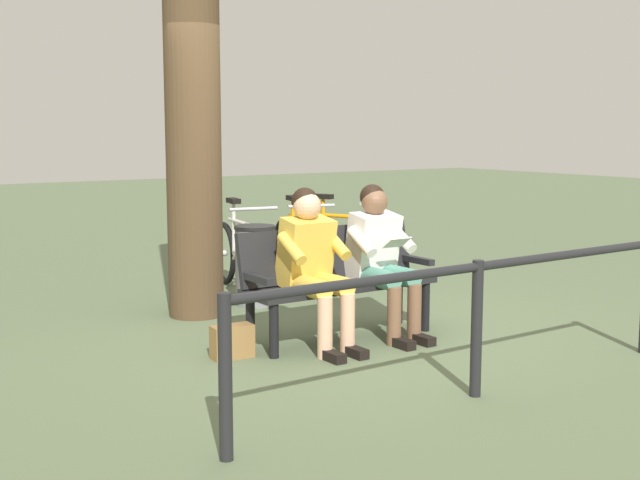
{
  "coord_description": "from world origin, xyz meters",
  "views": [
    {
      "loc": [
        3.89,
        5.36,
        1.65
      ],
      "look_at": [
        0.16,
        -0.19,
        0.75
      ],
      "focal_mm": 47.29,
      "sensor_mm": 36.0,
      "label": 1
    }
  ],
  "objects_px": {
    "bicycle_black": "(299,252)",
    "bicycle_green": "(240,257)",
    "person_companion": "(313,260)",
    "litter_bin": "(255,265)",
    "bicycle_blue": "(338,248)",
    "person_reading": "(381,253)",
    "tree_trunk": "(193,94)",
    "handbag": "(232,342)",
    "bench": "(335,274)"
  },
  "relations": [
    {
      "from": "litter_bin",
      "to": "bicycle_green",
      "type": "relative_size",
      "value": 0.45
    },
    {
      "from": "bench",
      "to": "person_reading",
      "type": "bearing_deg",
      "value": 152.77
    },
    {
      "from": "bench",
      "to": "handbag",
      "type": "distance_m",
      "value": 1.05
    },
    {
      "from": "tree_trunk",
      "to": "bicycle_green",
      "type": "xyz_separation_m",
      "value": [
        -0.82,
        -0.7,
        -1.57
      ]
    },
    {
      "from": "person_companion",
      "to": "handbag",
      "type": "height_order",
      "value": "person_companion"
    },
    {
      "from": "bench",
      "to": "person_reading",
      "type": "distance_m",
      "value": 0.39
    },
    {
      "from": "litter_bin",
      "to": "bicycle_blue",
      "type": "xyz_separation_m",
      "value": [
        -1.32,
        -0.55,
        -0.01
      ]
    },
    {
      "from": "litter_bin",
      "to": "bicycle_green",
      "type": "height_order",
      "value": "bicycle_green"
    },
    {
      "from": "handbag",
      "to": "bicycle_green",
      "type": "bearing_deg",
      "value": -119.87
    },
    {
      "from": "person_companion",
      "to": "bicycle_blue",
      "type": "height_order",
      "value": "person_companion"
    },
    {
      "from": "person_companion",
      "to": "bicycle_green",
      "type": "xyz_separation_m",
      "value": [
        -0.56,
        -2.18,
        -0.3
      ]
    },
    {
      "from": "person_reading",
      "to": "tree_trunk",
      "type": "height_order",
      "value": "tree_trunk"
    },
    {
      "from": "tree_trunk",
      "to": "bicycle_green",
      "type": "distance_m",
      "value": 1.9
    },
    {
      "from": "bicycle_blue",
      "to": "bicycle_black",
      "type": "xyz_separation_m",
      "value": [
        0.5,
        0.01,
        0.0
      ]
    },
    {
      "from": "bench",
      "to": "tree_trunk",
      "type": "relative_size",
      "value": 0.42
    },
    {
      "from": "tree_trunk",
      "to": "bicycle_blue",
      "type": "distance_m",
      "value": 2.6
    },
    {
      "from": "person_reading",
      "to": "tree_trunk",
      "type": "xyz_separation_m",
      "value": [
        0.89,
        -1.48,
        1.26
      ]
    },
    {
      "from": "person_reading",
      "to": "tree_trunk",
      "type": "relative_size",
      "value": 0.31
    },
    {
      "from": "bicycle_blue",
      "to": "person_companion",
      "type": "bearing_deg",
      "value": -63.78
    },
    {
      "from": "handbag",
      "to": "litter_bin",
      "type": "relative_size",
      "value": 0.4
    },
    {
      "from": "person_companion",
      "to": "litter_bin",
      "type": "xyz_separation_m",
      "value": [
        -0.4,
        -1.59,
        -0.29
      ]
    },
    {
      "from": "person_reading",
      "to": "person_companion",
      "type": "relative_size",
      "value": 1.0
    },
    {
      "from": "tree_trunk",
      "to": "bicycle_blue",
      "type": "bearing_deg",
      "value": -161.85
    },
    {
      "from": "tree_trunk",
      "to": "bicycle_black",
      "type": "xyz_separation_m",
      "value": [
        -1.47,
        -0.63,
        -1.57
      ]
    },
    {
      "from": "handbag",
      "to": "litter_bin",
      "type": "distance_m",
      "value": 1.85
    },
    {
      "from": "litter_bin",
      "to": "bicycle_black",
      "type": "height_order",
      "value": "bicycle_black"
    },
    {
      "from": "person_companion",
      "to": "handbag",
      "type": "distance_m",
      "value": 0.85
    },
    {
      "from": "bench",
      "to": "bicycle_green",
      "type": "relative_size",
      "value": 0.96
    },
    {
      "from": "litter_bin",
      "to": "handbag",
      "type": "bearing_deg",
      "value": 55.33
    },
    {
      "from": "handbag",
      "to": "litter_bin",
      "type": "height_order",
      "value": "litter_bin"
    },
    {
      "from": "handbag",
      "to": "litter_bin",
      "type": "xyz_separation_m",
      "value": [
        -1.04,
        -1.51,
        0.25
      ]
    },
    {
      "from": "handbag",
      "to": "bicycle_green",
      "type": "xyz_separation_m",
      "value": [
        -1.21,
        -2.11,
        0.24
      ]
    },
    {
      "from": "person_reading",
      "to": "person_companion",
      "type": "xyz_separation_m",
      "value": [
        0.64,
        0.01,
        -0.0
      ]
    },
    {
      "from": "tree_trunk",
      "to": "bicycle_green",
      "type": "height_order",
      "value": "tree_trunk"
    },
    {
      "from": "person_companion",
      "to": "bicycle_black",
      "type": "height_order",
      "value": "person_companion"
    },
    {
      "from": "litter_bin",
      "to": "bicycle_black",
      "type": "xyz_separation_m",
      "value": [
        -0.82,
        -0.53,
        -0.01
      ]
    },
    {
      "from": "litter_bin",
      "to": "bicycle_black",
      "type": "distance_m",
      "value": 0.98
    },
    {
      "from": "person_companion",
      "to": "tree_trunk",
      "type": "xyz_separation_m",
      "value": [
        0.25,
        -1.49,
        1.26
      ]
    },
    {
      "from": "bicycle_black",
      "to": "bicycle_green",
      "type": "bearing_deg",
      "value": -81.6
    },
    {
      "from": "person_companion",
      "to": "bicycle_blue",
      "type": "bearing_deg",
      "value": -129.42
    },
    {
      "from": "litter_bin",
      "to": "bicycle_blue",
      "type": "relative_size",
      "value": 0.48
    },
    {
      "from": "bicycle_green",
      "to": "litter_bin",
      "type": "bearing_deg",
      "value": -6.04
    },
    {
      "from": "handbag",
      "to": "bicycle_blue",
      "type": "bearing_deg",
      "value": -139.03
    },
    {
      "from": "handbag",
      "to": "tree_trunk",
      "type": "xyz_separation_m",
      "value": [
        -0.39,
        -1.41,
        1.81
      ]
    },
    {
      "from": "handbag",
      "to": "bicycle_green",
      "type": "height_order",
      "value": "bicycle_green"
    },
    {
      "from": "bicycle_green",
      "to": "bicycle_black",
      "type": "bearing_deg",
      "value": 93.76
    },
    {
      "from": "tree_trunk",
      "to": "litter_bin",
      "type": "bearing_deg",
      "value": -171.2
    },
    {
      "from": "bench",
      "to": "bicycle_black",
      "type": "bearing_deg",
      "value": -115.18
    },
    {
      "from": "person_reading",
      "to": "handbag",
      "type": "xyz_separation_m",
      "value": [
        1.29,
        -0.07,
        -0.54
      ]
    },
    {
      "from": "handbag",
      "to": "bicycle_green",
      "type": "distance_m",
      "value": 2.44
    }
  ]
}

